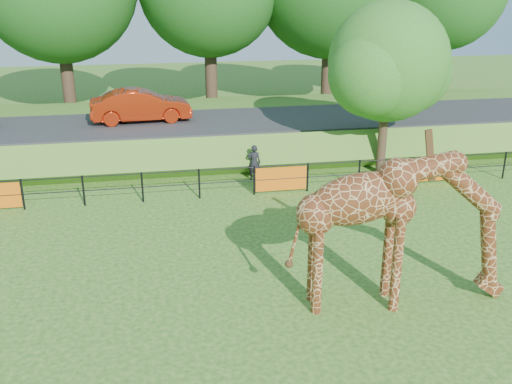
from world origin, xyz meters
TOP-DOWN VIEW (x-y plane):
  - ground at (0.00, 0.00)m, footprint 90.00×90.00m
  - giraffe at (4.05, 0.06)m, footprint 5.40×1.47m
  - perimeter_fence at (0.00, 8.00)m, footprint 28.07×0.10m
  - embankment at (0.00, 15.50)m, footprint 40.00×9.00m
  - road at (0.00, 14.00)m, footprint 40.00×5.00m
  - car_red at (-1.98, 14.42)m, footprint 4.50×1.84m
  - visitor at (2.29, 9.66)m, footprint 0.57×0.43m
  - tree_east at (7.60, 9.63)m, footprint 5.40×4.71m

SIDE VIEW (x-z plane):
  - ground at x=0.00m, z-range 0.00..0.00m
  - perimeter_fence at x=0.00m, z-range 0.00..1.10m
  - embankment at x=0.00m, z-range 0.00..1.30m
  - visitor at x=2.29m, z-range 0.00..1.41m
  - road at x=0.00m, z-range 1.30..1.42m
  - giraffe at x=4.05m, z-range 0.00..3.81m
  - car_red at x=-1.98m, z-range 1.42..2.87m
  - tree_east at x=7.60m, z-range 0.90..7.66m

